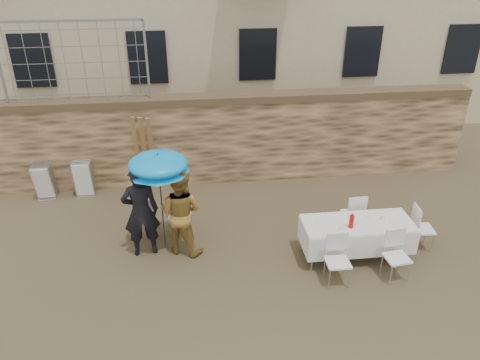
{
  "coord_description": "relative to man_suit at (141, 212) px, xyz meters",
  "views": [
    {
      "loc": [
        -0.54,
        -5.8,
        5.64
      ],
      "look_at": [
        0.4,
        2.2,
        1.4
      ],
      "focal_mm": 35.0,
      "sensor_mm": 36.0,
      "label": 1
    }
  ],
  "objects": [
    {
      "name": "ground",
      "position": [
        1.53,
        -1.98,
        -0.95
      ],
      "size": [
        80.0,
        80.0,
        0.0
      ],
      "primitive_type": "plane",
      "color": "brown",
      "rests_on": "ground"
    },
    {
      "name": "stone_wall",
      "position": [
        1.53,
        3.02,
        0.15
      ],
      "size": [
        13.0,
        0.5,
        2.2
      ],
      "primitive_type": "cube",
      "color": "olive",
      "rests_on": "ground"
    },
    {
      "name": "chain_link_fence",
      "position": [
        -1.47,
        3.02,
        2.15
      ],
      "size": [
        3.2,
        0.06,
        1.8
      ],
      "primitive_type": null,
      "color": "gray",
      "rests_on": "stone_wall"
    },
    {
      "name": "man_suit",
      "position": [
        0.0,
        0.0,
        0.0
      ],
      "size": [
        0.75,
        0.55,
        1.9
      ],
      "primitive_type": "imported",
      "rotation": [
        0.0,
        0.0,
        3.29
      ],
      "color": "black",
      "rests_on": "ground"
    },
    {
      "name": "woman_dress",
      "position": [
        0.75,
        0.0,
        -0.06
      ],
      "size": [
        1.07,
        0.98,
        1.78
      ],
      "primitive_type": "imported",
      "rotation": [
        0.0,
        0.0,
        2.7
      ],
      "color": "gold",
      "rests_on": "ground"
    },
    {
      "name": "umbrella",
      "position": [
        0.4,
        0.1,
        0.88
      ],
      "size": [
        1.16,
        1.16,
        1.95
      ],
      "color": "#3F3F44",
      "rests_on": "ground"
    },
    {
      "name": "couple_chair_left",
      "position": [
        0.0,
        0.55,
        -0.47
      ],
      "size": [
        0.58,
        0.58,
        0.96
      ],
      "primitive_type": null,
      "rotation": [
        0.0,
        0.0,
        3.39
      ],
      "color": "white",
      "rests_on": "ground"
    },
    {
      "name": "couple_chair_right",
      "position": [
        0.7,
        0.55,
        -0.47
      ],
      "size": [
        0.63,
        0.63,
        0.96
      ],
      "primitive_type": null,
      "rotation": [
        0.0,
        0.0,
        2.74
      ],
      "color": "white",
      "rests_on": "ground"
    },
    {
      "name": "banquet_table",
      "position": [
        4.11,
        -0.58,
        -0.22
      ],
      "size": [
        2.1,
        0.85,
        0.78
      ],
      "color": "white",
      "rests_on": "ground"
    },
    {
      "name": "soda_bottle",
      "position": [
        3.91,
        -0.73,
        -0.05
      ],
      "size": [
        0.09,
        0.09,
        0.26
      ],
      "primitive_type": "cylinder",
      "color": "red",
      "rests_on": "banquet_table"
    },
    {
      "name": "table_chair_front_left",
      "position": [
        3.51,
        -1.33,
        -0.47
      ],
      "size": [
        0.49,
        0.49,
        0.96
      ],
      "primitive_type": null,
      "rotation": [
        0.0,
        0.0,
        -0.02
      ],
      "color": "white",
      "rests_on": "ground"
    },
    {
      "name": "table_chair_front_right",
      "position": [
        4.61,
        -1.33,
        -0.47
      ],
      "size": [
        0.53,
        0.53,
        0.96
      ],
      "primitive_type": null,
      "rotation": [
        0.0,
        0.0,
        0.12
      ],
      "color": "white",
      "rests_on": "ground"
    },
    {
      "name": "table_chair_back",
      "position": [
        4.31,
        0.22,
        -0.47
      ],
      "size": [
        0.49,
        0.49,
        0.96
      ],
      "primitive_type": null,
      "rotation": [
        0.0,
        0.0,
        3.17
      ],
      "color": "white",
      "rests_on": "ground"
    },
    {
      "name": "table_chair_side",
      "position": [
        5.51,
        -0.48,
        -0.47
      ],
      "size": [
        0.52,
        0.52,
        0.96
      ],
      "primitive_type": null,
      "rotation": [
        0.0,
        0.0,
        1.48
      ],
      "color": "white",
      "rests_on": "ground"
    },
    {
      "name": "chair_stack_left",
      "position": [
        -2.48,
        2.66,
        -0.49
      ],
      "size": [
        0.46,
        0.47,
        0.92
      ],
      "primitive_type": null,
      "color": "white",
      "rests_on": "ground"
    },
    {
      "name": "chair_stack_right",
      "position": [
        -1.58,
        2.66,
        -0.49
      ],
      "size": [
        0.46,
        0.4,
        0.92
      ],
      "primitive_type": null,
      "color": "white",
      "rests_on": "ground"
    },
    {
      "name": "wood_planks",
      "position": [
        0.02,
        2.73,
        0.05
      ],
      "size": [
        0.7,
        0.2,
        2.0
      ],
      "primitive_type": null,
      "color": "#A37749",
      "rests_on": "ground"
    }
  ]
}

